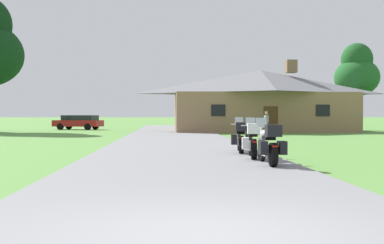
% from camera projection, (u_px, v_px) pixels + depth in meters
% --- Properties ---
extents(ground_plane, '(500.00, 500.00, 0.00)m').
position_uv_depth(ground_plane, '(176.00, 142.00, 25.43)').
color(ground_plane, '#56893D').
extents(asphalt_driveway, '(6.40, 80.00, 0.06)m').
position_uv_depth(asphalt_driveway, '(177.00, 143.00, 23.44)').
color(asphalt_driveway, slate).
rests_on(asphalt_driveway, ground).
extents(motorcycle_silver_nearest_to_camera, '(0.72, 2.08, 1.30)m').
position_uv_depth(motorcycle_silver_nearest_to_camera, '(269.00, 145.00, 13.22)').
color(motorcycle_silver_nearest_to_camera, black).
rests_on(motorcycle_silver_nearest_to_camera, asphalt_driveway).
extents(motorcycle_blue_second_in_row, '(0.85, 2.08, 1.30)m').
position_uv_depth(motorcycle_blue_second_in_row, '(253.00, 141.00, 15.24)').
color(motorcycle_blue_second_in_row, black).
rests_on(motorcycle_blue_second_in_row, asphalt_driveway).
extents(motorcycle_red_farthest_in_row, '(0.84, 2.08, 1.30)m').
position_uv_depth(motorcycle_red_farthest_in_row, '(241.00, 138.00, 17.48)').
color(motorcycle_red_farthest_in_row, black).
rests_on(motorcycle_red_farthest_in_row, asphalt_driveway).
extents(stone_lodge, '(15.60, 8.50, 6.19)m').
position_uv_depth(stone_lodge, '(261.00, 100.00, 41.09)').
color(stone_lodge, '#896B4C').
rests_on(stone_lodge, ground).
extents(bystander_gray_shirt_near_lodge, '(0.29, 0.54, 1.69)m').
position_uv_depth(bystander_gray_shirt_near_lodge, '(266.00, 122.00, 34.25)').
color(bystander_gray_shirt_near_lodge, navy).
rests_on(bystander_gray_shirt_near_lodge, ground).
extents(tree_right_of_lodge, '(4.15, 4.15, 8.16)m').
position_uv_depth(tree_right_of_lodge, '(357.00, 72.00, 44.51)').
color(tree_right_of_lodge, '#422D19').
rests_on(tree_right_of_lodge, ground).
extents(parked_red_suv_far_left, '(4.93, 3.08, 1.40)m').
position_uv_depth(parked_red_suv_far_left, '(79.00, 122.00, 45.97)').
color(parked_red_suv_far_left, maroon).
rests_on(parked_red_suv_far_left, ground).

